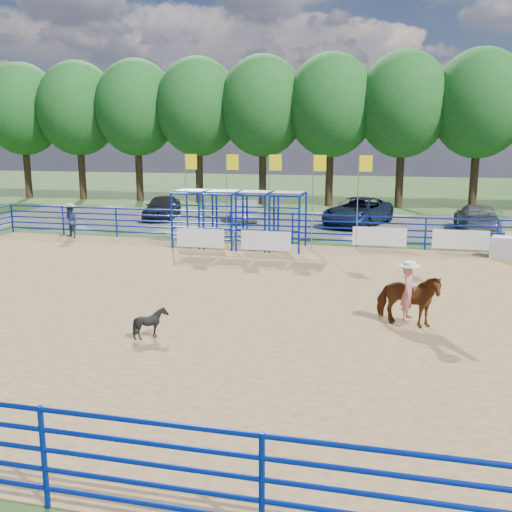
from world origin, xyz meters
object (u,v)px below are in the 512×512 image
car_b (245,210)px  car_c (358,212)px  calf (151,323)px  car_a (162,207)px  horse_and_rider (408,295)px  car_d (477,218)px  spectator_cowboy (71,221)px

car_b → car_c: size_ratio=0.72×
calf → car_a: bearing=29.2°
car_a → car_b: car_a is taller
car_c → calf: bearing=-83.0°
horse_and_rider → car_b: (-9.00, 17.84, -0.21)m
car_b → car_d: bearing=162.3°
car_a → car_c: car_c is taller
spectator_cowboy → car_c: (13.76, 7.52, -0.07)m
calf → car_c: bearing=-3.4°
car_c → car_d: size_ratio=1.14×
horse_and_rider → car_a: (-14.18, 17.56, -0.15)m
car_b → car_c: car_c is taller
car_a → car_b: 5.19m
calf → car_d: size_ratio=0.16×
horse_and_rider → car_a: 22.58m
horse_and_rider → car_c: horse_and_rider is taller
spectator_cowboy → car_d: 21.27m
calf → car_d: 22.20m
horse_and_rider → calf: bearing=-158.8°
car_a → car_d: bearing=-9.5°
horse_and_rider → car_d: size_ratio=0.50×
car_d → calf: bearing=62.8°
spectator_cowboy → car_d: spectator_cowboy is taller
horse_and_rider → calf: horse_and_rider is taller
horse_and_rider → spectator_cowboy: bearing=147.4°
horse_and_rider → car_d: 17.70m
spectator_cowboy → car_b: spectator_cowboy is taller
spectator_cowboy → car_d: size_ratio=0.34×
car_b → car_c: (6.69, -0.02, 0.12)m
horse_and_rider → calf: size_ratio=3.16×
car_a → car_b: (5.18, 0.28, -0.07)m
spectator_cowboy → car_a: 7.51m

